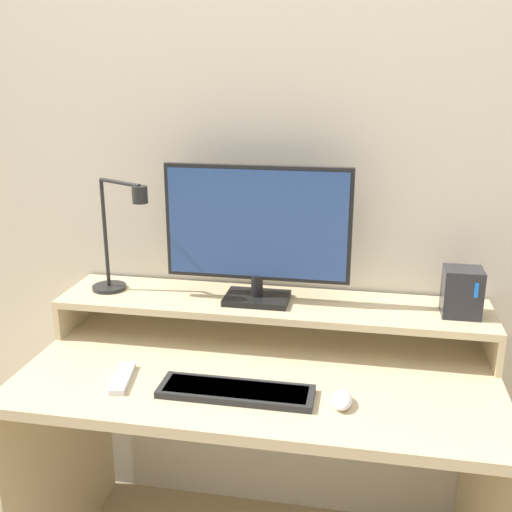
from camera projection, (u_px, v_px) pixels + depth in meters
The scene contains 9 objects.
wall_back at pixel (281, 165), 1.88m from camera, with size 6.00×0.05×2.50m.
desk at pixel (260, 431), 1.75m from camera, with size 1.32×0.66×0.73m.
monitor_shelf at pixel (271, 306), 1.84m from camera, with size 1.32×0.27×0.13m.
monitor at pixel (257, 230), 1.77m from camera, with size 0.56×0.14×0.42m.
desk_lamp at pixel (119, 243), 1.85m from camera, with size 0.23×0.16×0.36m.
router_dock at pixel (462, 292), 1.71m from camera, with size 0.11×0.10×0.14m.
keyboard at pixel (236, 391), 1.54m from camera, with size 0.40×0.12×0.02m.
mouse at pixel (342, 400), 1.49m from camera, with size 0.05×0.09×0.03m.
remote_control at pixel (123, 378), 1.61m from camera, with size 0.07×0.17×0.02m.
Camera 1 is at (0.27, -1.16, 1.53)m, focal length 42.00 mm.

